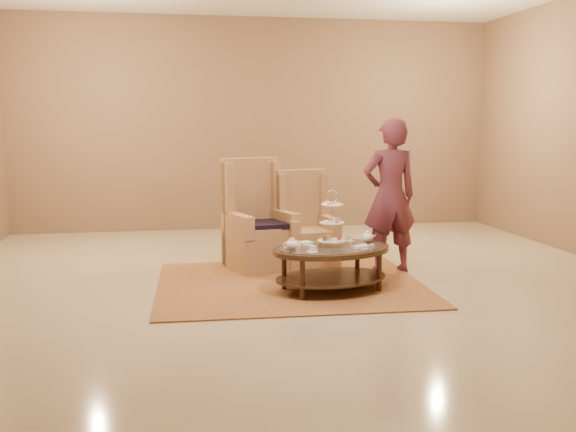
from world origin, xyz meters
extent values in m
plane|color=#BCAF8B|center=(0.00, 0.00, 0.00)|extent=(8.00, 8.00, 0.00)
cube|color=beige|center=(0.00, 0.00, 0.00)|extent=(8.00, 8.00, 0.02)
cube|color=brown|center=(0.00, 4.00, 1.75)|extent=(8.00, 0.04, 3.50)
cube|color=#A5743A|center=(-0.12, 0.08, 0.01)|extent=(2.97, 2.50, 0.02)
cylinder|color=black|center=(-0.12, -0.60, 0.21)|extent=(0.06, 0.06, 0.43)
cylinder|color=black|center=(0.75, -0.39, 0.21)|extent=(0.06, 0.06, 0.43)
cylinder|color=black|center=(-0.23, -0.14, 0.21)|extent=(0.06, 0.06, 0.43)
cylinder|color=black|center=(0.64, 0.07, 0.21)|extent=(0.06, 0.06, 0.43)
cylinder|color=silver|center=(0.26, -0.27, 0.75)|extent=(0.01, 0.01, 0.53)
torus|color=silver|center=(0.26, -0.27, 1.02)|extent=(0.13, 0.04, 0.14)
cylinder|color=white|center=(0.26, -0.27, 0.55)|extent=(0.36, 0.36, 0.01)
cylinder|color=white|center=(0.26, -0.27, 0.74)|extent=(0.32, 0.32, 0.01)
cylinder|color=white|center=(0.26, -0.27, 0.93)|extent=(0.28, 0.28, 0.01)
cylinder|color=#B25E5B|center=(0.34, -0.25, 0.57)|extent=(0.05, 0.05, 0.03)
cylinder|color=tan|center=(0.24, -0.19, 0.57)|extent=(0.05, 0.05, 0.03)
cylinder|color=brown|center=(0.18, -0.29, 0.57)|extent=(0.05, 0.05, 0.03)
cylinder|color=white|center=(0.28, -0.35, 0.57)|extent=(0.05, 0.05, 0.03)
ellipsoid|color=tan|center=(0.33, -0.23, 0.76)|extent=(0.06, 0.06, 0.03)
ellipsoid|color=brown|center=(0.23, -0.20, 0.76)|extent=(0.06, 0.06, 0.03)
ellipsoid|color=white|center=(0.20, -0.30, 0.76)|extent=(0.06, 0.06, 0.03)
ellipsoid|color=#B25E5B|center=(0.30, -0.33, 0.76)|extent=(0.06, 0.06, 0.03)
cube|color=brown|center=(0.31, -0.22, 0.95)|extent=(0.05, 0.04, 0.02)
cube|color=white|center=(0.22, -0.22, 0.95)|extent=(0.05, 0.04, 0.02)
cube|color=#B25E5B|center=(0.22, -0.32, 0.95)|extent=(0.05, 0.04, 0.02)
cube|color=tan|center=(0.31, -0.31, 0.95)|extent=(0.05, 0.04, 0.02)
ellipsoid|color=white|center=(-0.19, -0.40, 0.54)|extent=(0.15, 0.15, 0.10)
cylinder|color=white|center=(-0.19, -0.40, 0.60)|extent=(0.07, 0.07, 0.01)
sphere|color=white|center=(-0.19, -0.40, 0.61)|extent=(0.03, 0.03, 0.02)
cone|color=white|center=(-0.11, -0.38, 0.55)|extent=(0.08, 0.04, 0.05)
torus|color=white|center=(-0.25, -0.41, 0.54)|extent=(0.07, 0.03, 0.07)
ellipsoid|color=white|center=(0.71, -0.11, 0.54)|extent=(0.15, 0.15, 0.10)
cylinder|color=white|center=(0.71, -0.11, 0.60)|extent=(0.07, 0.07, 0.01)
sphere|color=white|center=(0.71, -0.11, 0.61)|extent=(0.03, 0.03, 0.02)
cone|color=white|center=(0.78, -0.09, 0.55)|extent=(0.08, 0.04, 0.05)
torus|color=white|center=(0.64, -0.12, 0.54)|extent=(0.07, 0.03, 0.07)
cylinder|color=white|center=(0.00, -0.53, 0.49)|extent=(0.14, 0.14, 0.01)
cylinder|color=white|center=(0.00, -0.53, 0.52)|extent=(0.08, 0.08, 0.06)
torus|color=white|center=(0.04, -0.52, 0.52)|extent=(0.04, 0.02, 0.04)
cylinder|color=white|center=(0.53, -0.01, 0.49)|extent=(0.14, 0.14, 0.01)
cylinder|color=white|center=(0.53, -0.01, 0.52)|extent=(0.08, 0.08, 0.06)
torus|color=white|center=(0.57, 0.00, 0.52)|extent=(0.04, 0.02, 0.04)
cylinder|color=white|center=(0.01, -0.11, 0.49)|extent=(0.21, 0.21, 0.01)
cube|color=beige|center=(0.01, -0.11, 0.51)|extent=(0.18, 0.16, 0.02)
cylinder|color=white|center=(0.54, -0.42, 0.49)|extent=(0.21, 0.21, 0.01)
cube|color=beige|center=(0.54, -0.42, 0.51)|extent=(0.18, 0.16, 0.02)
cylinder|color=white|center=(-0.09, -0.24, 0.52)|extent=(0.06, 0.06, 0.06)
cylinder|color=white|center=(0.69, -0.32, 0.49)|extent=(0.07, 0.07, 0.01)
cylinder|color=#B25E5B|center=(0.69, -0.32, 0.51)|extent=(0.05, 0.05, 0.01)
cylinder|color=white|center=(0.63, -0.23, 0.49)|extent=(0.07, 0.07, 0.01)
cylinder|color=brown|center=(0.63, -0.23, 0.51)|extent=(0.05, 0.05, 0.01)
cylinder|color=white|center=(-0.18, -0.18, 0.49)|extent=(0.07, 0.07, 0.01)
cylinder|color=white|center=(-0.18, -0.18, 0.51)|extent=(0.05, 0.05, 0.01)
cube|color=#AE8252|center=(-0.35, 0.92, 0.22)|extent=(0.91, 0.91, 0.44)
cube|color=#AE8252|center=(-0.33, 0.87, 0.49)|extent=(0.77, 0.77, 0.10)
cube|color=#AE8252|center=(-0.44, 1.21, 0.67)|extent=(0.74, 0.35, 1.35)
cube|color=#AE8252|center=(-0.72, 1.08, 0.99)|extent=(0.17, 0.25, 0.62)
cube|color=#AE8252|center=(-0.13, 1.26, 0.99)|extent=(0.17, 0.25, 0.62)
cube|color=#AE8252|center=(-0.62, 0.78, 0.57)|extent=(0.31, 0.66, 0.27)
cube|color=#AE8252|center=(-0.04, 0.96, 0.57)|extent=(0.31, 0.66, 0.27)
cube|color=black|center=(-0.32, 0.84, 0.56)|extent=(0.65, 0.60, 0.06)
cube|color=#AE8252|center=(0.25, 0.94, 0.19)|extent=(0.73, 0.73, 0.39)
cube|color=#AE8252|center=(0.26, 0.89, 0.43)|extent=(0.62, 0.62, 0.09)
cube|color=#AE8252|center=(0.21, 1.20, 0.60)|extent=(0.66, 0.22, 1.20)
cube|color=#AE8252|center=(-0.05, 1.13, 0.87)|extent=(0.12, 0.21, 0.55)
cube|color=#AE8252|center=(0.49, 1.21, 0.87)|extent=(0.12, 0.21, 0.55)
cube|color=#AE8252|center=(0.00, 0.86, 0.51)|extent=(0.19, 0.59, 0.24)
cube|color=#AE8252|center=(0.52, 0.93, 0.51)|extent=(0.19, 0.59, 0.24)
imported|color=#572531|center=(1.15, 0.49, 0.92)|extent=(0.70, 0.49, 1.84)
camera|label=1|loc=(-1.33, -6.75, 1.78)|focal=40.00mm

